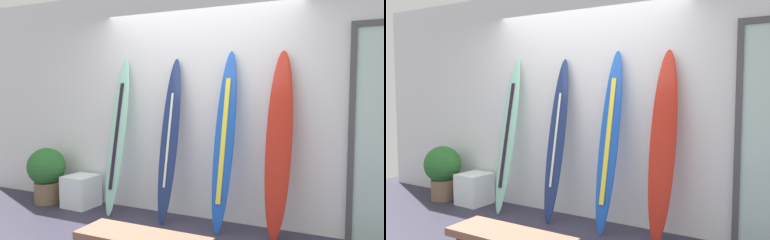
% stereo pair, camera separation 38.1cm
% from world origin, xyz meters
% --- Properties ---
extents(wall_back, '(7.20, 0.20, 2.80)m').
position_xyz_m(wall_back, '(0.00, 1.30, 1.40)').
color(wall_back, silver).
rests_on(wall_back, ground).
extents(surfboard_seafoam, '(0.24, 0.46, 1.95)m').
position_xyz_m(surfboard_seafoam, '(-0.97, 0.94, 0.96)').
color(surfboard_seafoam, '#8CD0B5').
rests_on(surfboard_seafoam, ground).
extents(surfboard_navy, '(0.23, 0.44, 1.93)m').
position_xyz_m(surfboard_navy, '(-0.24, 0.95, 0.94)').
color(surfboard_navy, navy).
rests_on(surfboard_navy, ground).
extents(surfboard_cobalt, '(0.24, 0.48, 1.99)m').
position_xyz_m(surfboard_cobalt, '(0.45, 0.95, 0.99)').
color(surfboard_cobalt, blue).
rests_on(surfboard_cobalt, ground).
extents(surfboard_crimson, '(0.29, 0.38, 1.97)m').
position_xyz_m(surfboard_crimson, '(1.04, 0.98, 0.97)').
color(surfboard_crimson, red).
rests_on(surfboard_crimson, ground).
extents(display_block_left, '(0.40, 0.40, 0.42)m').
position_xyz_m(display_block_left, '(-1.57, 0.93, 0.21)').
color(display_block_left, white).
rests_on(display_block_left, ground).
extents(potted_plant, '(0.51, 0.51, 0.76)m').
position_xyz_m(potted_plant, '(-2.10, 0.86, 0.43)').
color(potted_plant, '#7A5F48').
rests_on(potted_plant, ground).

